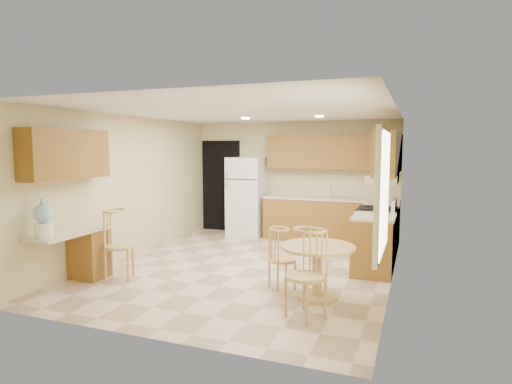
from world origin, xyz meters
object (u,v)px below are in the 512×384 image
at_px(chair_table_a, 280,253).
at_px(chair_table_b, 303,267).
at_px(dining_table, 317,264).
at_px(water_crock, 44,220).
at_px(refrigerator, 247,197).
at_px(stove, 376,234).
at_px(chair_desk, 114,239).

relative_size(chair_table_a, chair_table_b, 0.82).
xyz_separation_m(dining_table, chair_table_b, (0.01, -0.75, 0.16)).
relative_size(chair_table_b, water_crock, 1.97).
bearing_deg(refrigerator, chair_table_a, -61.09).
xyz_separation_m(refrigerator, stove, (2.88, -1.22, -0.39)).
bearing_deg(dining_table, chair_table_a, 162.84).
distance_m(chair_desk, water_crock, 1.01).
distance_m(stove, water_crock, 5.16).
height_order(dining_table, chair_table_a, chair_table_a).
xyz_separation_m(chair_table_a, water_crock, (-2.84, -1.28, 0.49)).
relative_size(chair_table_a, chair_desk, 0.82).
height_order(chair_table_a, chair_table_b, chair_table_b).
xyz_separation_m(stove, water_crock, (-3.92, -3.30, 0.53)).
bearing_deg(chair_desk, dining_table, 71.84).
bearing_deg(stove, chair_table_a, -118.16).
bearing_deg(chair_table_b, refrigerator, -33.89).
relative_size(chair_table_b, chair_desk, 1.00).
relative_size(refrigerator, stove, 1.58).
xyz_separation_m(stove, chair_table_a, (-1.08, -2.02, 0.04)).
bearing_deg(chair_table_a, chair_table_b, -13.36).
distance_m(dining_table, chair_desk, 2.96).
bearing_deg(chair_table_a, dining_table, 28.14).
height_order(chair_table_b, water_crock, water_crock).
height_order(refrigerator, chair_table_a, refrigerator).
relative_size(stove, chair_table_a, 1.30).
xyz_separation_m(chair_table_b, water_crock, (-3.40, -0.36, 0.38)).
bearing_deg(dining_table, chair_table_b, -89.35).
xyz_separation_m(stove, chair_desk, (-3.47, -2.48, 0.15)).
bearing_deg(refrigerator, water_crock, -103.08).
xyz_separation_m(chair_table_b, chair_desk, (-2.95, 0.46, 0.00)).
bearing_deg(refrigerator, chair_table_b, -60.54).
distance_m(refrigerator, chair_table_b, 4.79).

